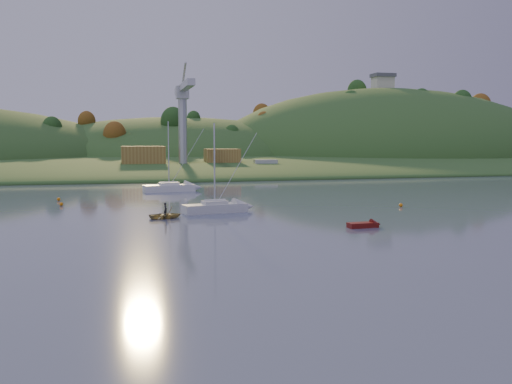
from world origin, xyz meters
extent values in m
plane|color=#3B4761|center=(0.00, 0.00, 0.00)|extent=(500.00, 500.00, 0.00)
cube|color=#24481D|center=(0.00, 230.00, 0.00)|extent=(620.00, 220.00, 1.50)
ellipsoid|color=#24481D|center=(0.00, 165.00, 0.00)|extent=(640.00, 150.00, 7.00)
ellipsoid|color=#24481D|center=(10.00, 210.00, 0.00)|extent=(140.00, 120.00, 36.00)
ellipsoid|color=#24481D|center=(95.00, 195.00, 0.00)|extent=(150.00, 130.00, 60.00)
cube|color=beige|center=(95.00, 195.00, 32.50)|extent=(8.00, 6.00, 5.00)
cube|color=#595960|center=(95.00, 195.00, 35.70)|extent=(9.00, 7.00, 1.50)
cube|color=slate|center=(5.00, 122.00, 1.20)|extent=(42.00, 16.00, 2.40)
cube|color=olive|center=(-8.00, 123.00, 4.80)|extent=(11.00, 8.00, 4.80)
cube|color=olive|center=(13.00, 124.00, 4.40)|extent=(9.00, 7.00, 4.00)
cylinder|color=#B7B7BC|center=(2.00, 120.00, 11.40)|extent=(2.20, 2.20, 18.00)
cube|color=#B7B7BC|center=(2.00, 120.00, 20.90)|extent=(3.20, 3.20, 3.20)
cube|color=#B7B7BC|center=(2.00, 111.00, 21.90)|extent=(1.80, 18.00, 1.60)
cube|color=#B7B7BC|center=(2.00, 125.00, 21.90)|extent=(1.80, 10.00, 1.60)
cube|color=silver|center=(-3.40, 40.80, 0.54)|extent=(8.17, 3.83, 1.08)
cube|color=silver|center=(-3.40, 40.80, 1.13)|extent=(3.23, 2.30, 0.69)
cylinder|color=silver|center=(-3.40, 40.80, 5.99)|extent=(0.18, 0.18, 9.83)
cylinder|color=silver|center=(-3.40, 40.80, 1.38)|extent=(3.11, 0.72, 0.12)
cylinder|color=silver|center=(-3.40, 40.80, 1.48)|extent=(2.77, 0.88, 0.36)
cube|color=white|center=(-6.21, 70.49, 0.60)|extent=(8.93, 3.75, 1.19)
cube|color=white|center=(-6.21, 70.49, 1.24)|extent=(3.48, 2.37, 0.76)
cylinder|color=silver|center=(-6.21, 70.49, 6.60)|extent=(0.18, 0.18, 10.82)
cylinder|color=silver|center=(-6.21, 70.49, 1.49)|extent=(3.45, 0.59, 0.12)
cylinder|color=white|center=(-6.21, 70.49, 1.59)|extent=(3.05, 0.77, 0.36)
imported|color=#9B8D55|center=(-9.70, 37.11, 0.38)|extent=(4.13, 3.31, 0.76)
imported|color=black|center=(-9.70, 37.11, 0.78)|extent=(0.48, 0.63, 1.56)
cube|color=#5D100D|center=(9.22, 25.54, 0.26)|extent=(3.13, 1.39, 0.51)
cone|color=#5D100D|center=(10.75, 25.63, 0.26)|extent=(1.14, 1.28, 1.23)
cube|color=#4E5A67|center=(23.54, 118.00, 0.90)|extent=(14.35, 5.88, 1.81)
cube|color=#B7B7BC|center=(23.54, 118.00, 2.41)|extent=(6.20, 3.38, 2.41)
sphere|color=orange|center=(21.60, 40.67, 0.25)|extent=(0.50, 0.50, 0.50)
sphere|color=orange|center=(-23.24, 59.55, 0.25)|extent=(0.50, 0.50, 0.50)
sphere|color=orange|center=(-22.30, 52.83, 0.25)|extent=(0.50, 0.50, 0.50)
camera|label=1|loc=(-15.16, -27.59, 8.95)|focal=40.00mm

